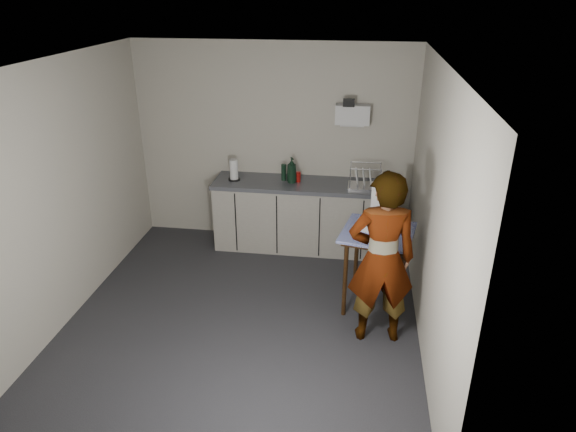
# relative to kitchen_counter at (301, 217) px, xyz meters

# --- Properties ---
(ground) EXTENTS (4.00, 4.00, 0.00)m
(ground) POSITION_rel_kitchen_counter_xyz_m (-0.40, -1.70, -0.43)
(ground) COLOR #242428
(ground) RESTS_ON ground
(wall_back) EXTENTS (3.60, 0.02, 2.60)m
(wall_back) POSITION_rel_kitchen_counter_xyz_m (-0.40, 0.29, 0.87)
(wall_back) COLOR beige
(wall_back) RESTS_ON ground
(wall_right) EXTENTS (0.02, 4.00, 2.60)m
(wall_right) POSITION_rel_kitchen_counter_xyz_m (1.39, -1.70, 0.87)
(wall_right) COLOR beige
(wall_right) RESTS_ON ground
(wall_left) EXTENTS (0.02, 4.00, 2.60)m
(wall_left) POSITION_rel_kitchen_counter_xyz_m (-2.19, -1.70, 0.87)
(wall_left) COLOR beige
(wall_left) RESTS_ON ground
(ceiling) EXTENTS (3.60, 4.00, 0.01)m
(ceiling) POSITION_rel_kitchen_counter_xyz_m (-0.40, -1.70, 2.17)
(ceiling) COLOR white
(ceiling) RESTS_ON wall_back
(kitchen_counter) EXTENTS (2.24, 0.62, 0.91)m
(kitchen_counter) POSITION_rel_kitchen_counter_xyz_m (0.00, 0.00, 0.00)
(kitchen_counter) COLOR black
(kitchen_counter) RESTS_ON ground
(wall_shelf) EXTENTS (0.42, 0.18, 0.37)m
(wall_shelf) POSITION_rel_kitchen_counter_xyz_m (0.60, 0.22, 1.32)
(wall_shelf) COLOR white
(wall_shelf) RESTS_ON ground
(side_table) EXTENTS (0.83, 0.83, 0.91)m
(side_table) POSITION_rel_kitchen_counter_xyz_m (0.94, -1.28, 0.37)
(side_table) COLOR #341F0B
(side_table) RESTS_ON ground
(standing_man) EXTENTS (0.69, 0.50, 1.75)m
(standing_man) POSITION_rel_kitchen_counter_xyz_m (0.97, -1.80, 0.45)
(standing_man) COLOR #B2A593
(standing_man) RESTS_ON ground
(soap_bottle) EXTENTS (0.17, 0.17, 0.33)m
(soap_bottle) POSITION_rel_kitchen_counter_xyz_m (-0.12, -0.01, 0.65)
(soap_bottle) COLOR black
(soap_bottle) RESTS_ON kitchen_counter
(soda_can) EXTENTS (0.07, 0.07, 0.12)m
(soda_can) POSITION_rel_kitchen_counter_xyz_m (-0.04, 0.03, 0.55)
(soda_can) COLOR red
(soda_can) RESTS_ON kitchen_counter
(dark_bottle) EXTENTS (0.06, 0.06, 0.21)m
(dark_bottle) POSITION_rel_kitchen_counter_xyz_m (-0.23, 0.05, 0.59)
(dark_bottle) COLOR black
(dark_bottle) RESTS_ON kitchen_counter
(paper_towel) EXTENTS (0.15, 0.15, 0.27)m
(paper_towel) POSITION_rel_kitchen_counter_xyz_m (-0.86, -0.02, 0.61)
(paper_towel) COLOR black
(paper_towel) RESTS_ON kitchen_counter
(dish_rack) EXTENTS (0.41, 0.31, 0.29)m
(dish_rack) POSITION_rel_kitchen_counter_xyz_m (0.79, -0.04, 0.55)
(dish_rack) COLOR silver
(dish_rack) RESTS_ON kitchen_counter
(bakery_box) EXTENTS (0.42, 0.42, 0.44)m
(bakery_box) POSITION_rel_kitchen_counter_xyz_m (0.94, -1.20, 0.58)
(bakery_box) COLOR white
(bakery_box) RESTS_ON side_table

